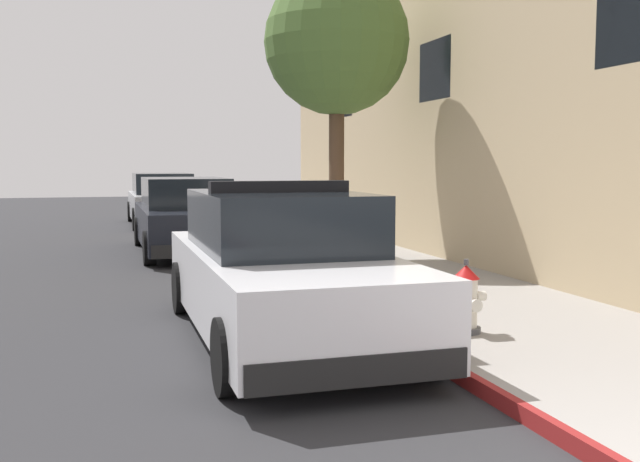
# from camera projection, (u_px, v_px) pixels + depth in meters

# --- Properties ---
(sidewalk_pavement) EXTENTS (3.03, 60.00, 0.13)m
(sidewalk_pavement) POSITION_uv_depth(u_px,v_px,m) (359.00, 263.00, 13.13)
(sidewalk_pavement) COLOR gray
(sidewalk_pavement) RESTS_ON ground
(curb_painted_edge) EXTENTS (0.08, 60.00, 0.13)m
(curb_painted_edge) POSITION_uv_depth(u_px,v_px,m) (275.00, 267.00, 12.69)
(curb_painted_edge) COLOR maroon
(curb_painted_edge) RESTS_ON ground
(storefront_building) EXTENTS (7.23, 18.91, 6.86)m
(storefront_building) POSITION_uv_depth(u_px,v_px,m) (595.00, 83.00, 14.44)
(storefront_building) COLOR tan
(storefront_building) RESTS_ON ground
(police_cruiser) EXTENTS (1.94, 4.84, 1.68)m
(police_cruiser) POSITION_uv_depth(u_px,v_px,m) (281.00, 269.00, 7.72)
(police_cruiser) COLOR white
(police_cruiser) RESTS_ON ground
(parked_car_silver_ahead) EXTENTS (1.94, 4.84, 1.56)m
(parked_car_silver_ahead) POSITION_uv_depth(u_px,v_px,m) (186.00, 217.00, 15.20)
(parked_car_silver_ahead) COLOR black
(parked_car_silver_ahead) RESTS_ON ground
(parked_car_dark_far) EXTENTS (1.94, 4.84, 1.56)m
(parked_car_dark_far) POSITION_uv_depth(u_px,v_px,m) (163.00, 201.00, 22.05)
(parked_car_dark_far) COLOR #B2B5BA
(parked_car_dark_far) RESTS_ON ground
(fire_hydrant) EXTENTS (0.44, 0.40, 0.76)m
(fire_hydrant) POSITION_uv_depth(u_px,v_px,m) (466.00, 299.00, 7.45)
(fire_hydrant) COLOR #4C4C51
(fire_hydrant) RESTS_ON sidewalk_pavement
(street_tree) EXTENTS (2.63, 2.63, 5.23)m
(street_tree) POSITION_uv_depth(u_px,v_px,m) (337.00, 44.00, 13.15)
(street_tree) COLOR brown
(street_tree) RESTS_ON sidewalk_pavement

